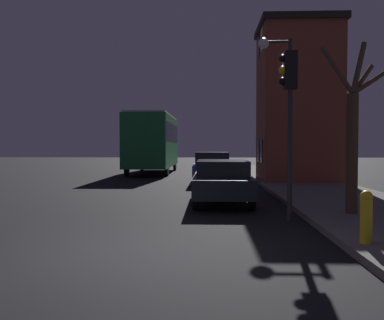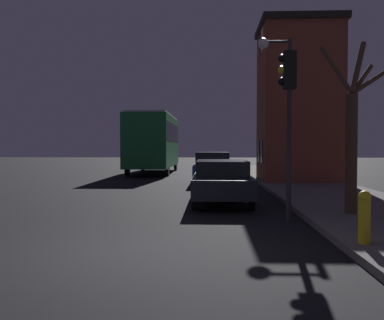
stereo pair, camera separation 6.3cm
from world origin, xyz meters
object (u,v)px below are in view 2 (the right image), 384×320
bare_tree (353,132)px  fire_hydrant (364,216)px  streetlamp (281,92)px  car_mid_lane (212,167)px  traffic_light (288,99)px  bus (154,139)px  car_near_lane (222,180)px

bare_tree → fire_hydrant: size_ratio=4.78×
streetlamp → car_mid_lane: size_ratio=1.24×
traffic_light → bare_tree: bearing=14.3°
streetlamp → bus: streetlamp is taller
streetlamp → car_mid_lane: bearing=111.5°
streetlamp → fire_hydrant: bearing=-88.4°
streetlamp → bare_tree: size_ratio=1.23×
fire_hydrant → streetlamp: bearing=91.6°
car_near_lane → bare_tree: bearing=-41.1°
car_near_lane → fire_hydrant: bearing=-69.8°
bare_tree → fire_hydrant: bearing=-104.7°
fire_hydrant → bare_tree: bearing=75.3°
bus → streetlamp: bearing=-65.4°
streetlamp → car_mid_lane: 6.96m
fire_hydrant → car_near_lane: bearing=110.2°
bus → car_mid_lane: bus is taller
traffic_light → bus: traffic_light is taller
streetlamp → traffic_light: streetlamp is taller
bare_tree → bus: 18.98m
traffic_light → bare_tree: (1.66, 0.42, -0.77)m
bus → car_near_lane: size_ratio=1.92×
bare_tree → car_near_lane: bare_tree is taller
streetlamp → car_near_lane: streetlamp is taller
traffic_light → bare_tree: 1.88m
traffic_light → bus: 18.82m
bare_tree → bus: bare_tree is taller
bus → traffic_light: bearing=-72.6°
traffic_light → bare_tree: bare_tree is taller
bare_tree → fire_hydrant: (-0.89, -3.39, -1.53)m
streetlamp → car_mid_lane: (-2.32, 5.90, -2.87)m
bus → fire_hydrant: bus is taller
car_near_lane → car_mid_lane: 7.17m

